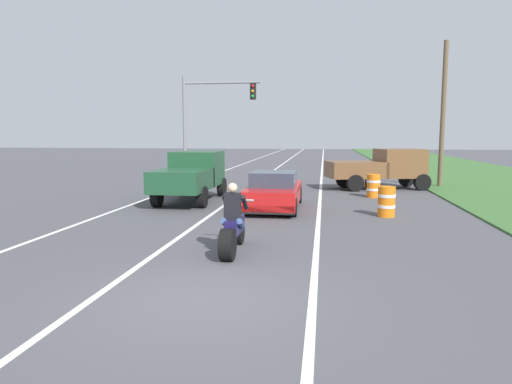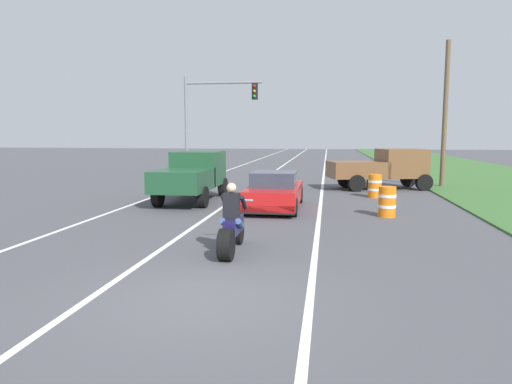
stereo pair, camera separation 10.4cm
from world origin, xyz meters
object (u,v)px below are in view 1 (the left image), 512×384
object	(u,v)px
motorcycle_with_rider	(233,228)
construction_barrel_mid	(373,186)
construction_barrel_far	(370,178)
pickup_truck_left_lane_dark_green	(191,174)
sports_car_red	(274,192)
construction_barrel_nearest	(386,201)
pickup_truck_right_shoulder_brown	(381,167)
traffic_light_mast_near	(208,112)

from	to	relation	value
motorcycle_with_rider	construction_barrel_mid	world-z (taller)	motorcycle_with_rider
construction_barrel_far	pickup_truck_left_lane_dark_green	bearing A→B (deg)	-141.68
sports_car_red	construction_barrel_mid	bearing A→B (deg)	43.58
construction_barrel_nearest	pickup_truck_left_lane_dark_green	bearing A→B (deg)	160.97
motorcycle_with_rider	pickup_truck_left_lane_dark_green	distance (m)	8.65
construction_barrel_mid	construction_barrel_far	xyz separation A→B (m)	(0.23, 3.81, 0.00)
motorcycle_with_rider	construction_barrel_mid	distance (m)	11.03
motorcycle_with_rider	sports_car_red	distance (m)	6.51
pickup_truck_left_lane_dark_green	construction_barrel_mid	bearing A→B (deg)	16.73
motorcycle_with_rider	construction_barrel_far	xyz separation A→B (m)	(4.37, 14.03, -0.09)
motorcycle_with_rider	pickup_truck_right_shoulder_brown	bearing A→B (deg)	70.36
sports_car_red	construction_barrel_far	world-z (taller)	sports_car_red
construction_barrel_far	pickup_truck_right_shoulder_brown	bearing A→B (deg)	-47.47
motorcycle_with_rider	construction_barrel_far	distance (m)	14.70
pickup_truck_right_shoulder_brown	construction_barrel_nearest	world-z (taller)	pickup_truck_right_shoulder_brown
motorcycle_with_rider	construction_barrel_mid	bearing A→B (deg)	67.98
traffic_light_mast_near	construction_barrel_mid	size ratio (longest dim) A/B	6.00
construction_barrel_nearest	construction_barrel_mid	world-z (taller)	same
pickup_truck_right_shoulder_brown	sports_car_red	bearing A→B (deg)	-123.20
construction_barrel_mid	construction_barrel_far	world-z (taller)	same
traffic_light_mast_near	construction_barrel_far	xyz separation A→B (m)	(9.03, -2.24, -3.49)
traffic_light_mast_near	construction_barrel_mid	bearing A→B (deg)	-34.51
traffic_light_mast_near	construction_barrel_mid	distance (m)	11.23
sports_car_red	construction_barrel_mid	size ratio (longest dim) A/B	4.30
pickup_truck_left_lane_dark_green	construction_barrel_far	bearing A→B (deg)	38.32
construction_barrel_far	sports_car_red	bearing A→B (deg)	-118.77
construction_barrel_mid	construction_barrel_far	bearing A→B (deg)	86.53
construction_barrel_nearest	motorcycle_with_rider	bearing A→B (deg)	-126.71
pickup_truck_left_lane_dark_green	construction_barrel_mid	size ratio (longest dim) A/B	4.80
pickup_truck_right_shoulder_brown	traffic_light_mast_near	xyz separation A→B (m)	(-9.49, 2.74, 2.88)
pickup_truck_left_lane_dark_green	pickup_truck_right_shoulder_brown	world-z (taller)	same
motorcycle_with_rider	sports_car_red	world-z (taller)	motorcycle_with_rider
traffic_light_mast_near	construction_barrel_nearest	bearing A→B (deg)	-51.06
sports_car_red	pickup_truck_right_shoulder_brown	world-z (taller)	pickup_truck_right_shoulder_brown
motorcycle_with_rider	traffic_light_mast_near	xyz separation A→B (m)	(-4.67, 16.27, 3.40)
construction_barrel_mid	sports_car_red	bearing A→B (deg)	-136.42
construction_barrel_mid	pickup_truck_right_shoulder_brown	bearing A→B (deg)	78.15
sports_car_red	traffic_light_mast_near	xyz separation A→B (m)	(-4.90, 9.76, 3.36)
pickup_truck_left_lane_dark_green	traffic_light_mast_near	distance (m)	8.87
construction_barrel_nearest	construction_barrel_far	distance (m)	8.58
traffic_light_mast_near	construction_barrel_nearest	distance (m)	14.33
construction_barrel_mid	pickup_truck_left_lane_dark_green	bearing A→B (deg)	-163.27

